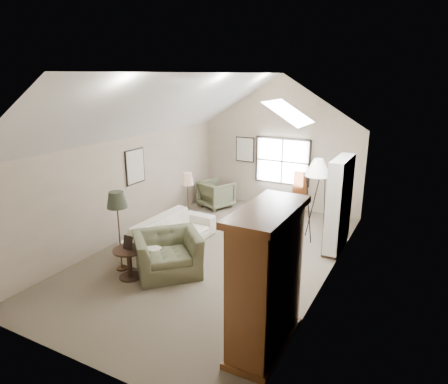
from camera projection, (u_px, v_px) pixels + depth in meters
The scene contains 18 objects.
room_shell at pixel (215, 113), 8.20m from camera, with size 5.01×8.01×4.00m.
window at pixel (282, 161), 12.01m from camera, with size 1.72×0.08×1.42m, color black.
skylight at pixel (290, 111), 8.37m from camera, with size 0.80×1.20×0.52m, color white, non-canonical shape.
wall_art at pixel (190, 158), 11.11m from camera, with size 1.97×3.71×0.88m.
armoire at pixel (266, 280), 5.79m from camera, with size 0.60×1.50×2.20m, color brown.
tv_alcove at pixel (339, 203), 9.09m from camera, with size 0.32×1.30×2.10m, color white.
media_console at pixel (335, 237), 9.34m from camera, with size 0.34×1.18×0.60m, color #382316.
tv_panel at pixel (338, 212), 9.16m from camera, with size 0.05×0.90×0.55m, color black.
sofa at pixel (171, 233), 9.41m from camera, with size 2.50×0.98×0.73m, color beige.
armchair_near at pixel (168, 254), 8.20m from camera, with size 1.31×1.14×0.85m, color #5A5B40.
armchair_far at pixel (216, 194), 12.33m from camera, with size 0.88×0.91×0.83m, color #616244.
coffee_table at pixel (252, 229), 9.99m from camera, with size 0.94×0.52×0.48m, color #3D2219.
bowl at pixel (252, 219), 9.91m from camera, with size 0.23×0.23×0.06m, color #372716.
side_table at pixel (130, 263), 8.03m from camera, with size 0.63×0.63×0.63m, color #322014.
side_chair at pixel (296, 193), 11.78m from camera, with size 0.47×0.47×1.21m, color brown.
tripod_lamp at pixel (316, 199), 9.69m from camera, with size 0.61×0.61×2.09m, color white, non-canonical shape.
dark_lamp at pixel (119, 231), 8.22m from camera, with size 0.42×0.42×1.74m, color black, non-canonical shape.
tan_lamp at pixel (188, 201), 10.44m from camera, with size 0.31×0.31×1.57m, color tan, non-canonical shape.
Camera 1 is at (4.07, -7.27, 3.97)m, focal length 32.00 mm.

